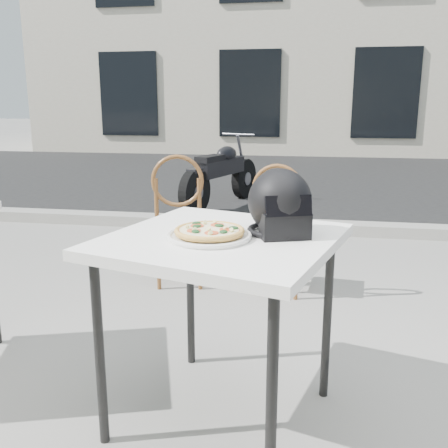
% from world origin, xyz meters
% --- Properties ---
extents(ground, '(80.00, 80.00, 0.00)m').
position_xyz_m(ground, '(0.00, 0.00, 0.00)').
color(ground, gray).
rests_on(ground, ground).
extents(street_asphalt, '(30.00, 8.00, 0.00)m').
position_xyz_m(street_asphalt, '(0.00, 7.00, 0.00)').
color(street_asphalt, black).
rests_on(street_asphalt, ground).
extents(curb, '(30.00, 0.25, 0.12)m').
position_xyz_m(curb, '(0.00, 3.00, 0.06)').
color(curb, gray).
rests_on(curb, ground).
extents(building_across, '(16.00, 6.06, 7.00)m').
position_xyz_m(building_across, '(-0.00, 13.99, 3.50)').
color(building_across, beige).
rests_on(building_across, ground).
extents(cafe_table_main, '(1.09, 1.09, 0.83)m').
position_xyz_m(cafe_table_main, '(-0.38, -0.38, 0.76)').
color(cafe_table_main, white).
rests_on(cafe_table_main, ground).
extents(plate, '(0.45, 0.45, 0.02)m').
position_xyz_m(plate, '(-0.43, -0.43, 0.85)').
color(plate, white).
rests_on(plate, cafe_table_main).
extents(pizza, '(0.33, 0.33, 0.03)m').
position_xyz_m(pizza, '(-0.43, -0.43, 0.87)').
color(pizza, '#DCA950').
rests_on(pizza, plate).
extents(helmet, '(0.34, 0.35, 0.27)m').
position_xyz_m(helmet, '(-0.16, -0.31, 0.95)').
color(helmet, black).
rests_on(helmet, cafe_table_main).
extents(cafe_chair_main, '(0.41, 0.41, 0.96)m').
position_xyz_m(cafe_chair_main, '(-0.25, 1.15, 0.54)').
color(cafe_chair_main, brown).
rests_on(cafe_chair_main, ground).
extents(cafe_chair_side, '(0.45, 0.45, 1.01)m').
position_xyz_m(cafe_chair_side, '(-0.99, 1.19, 0.56)').
color(cafe_chair_side, brown).
rests_on(cafe_chair_side, ground).
extents(motorcycle, '(0.77, 1.84, 0.95)m').
position_xyz_m(motorcycle, '(-1.23, 4.27, 0.42)').
color(motorcycle, black).
rests_on(motorcycle, street_asphalt).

